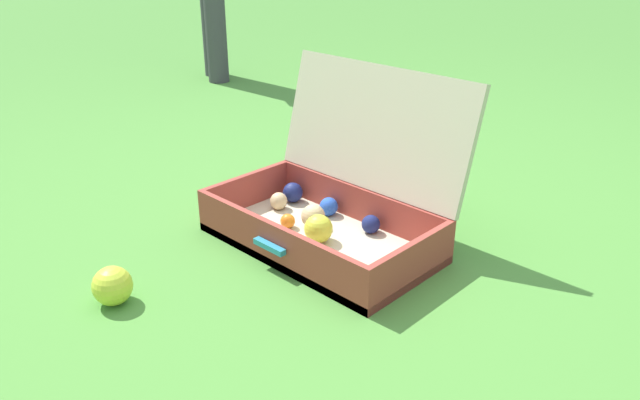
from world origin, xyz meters
name	(u,v)px	position (x,y,z in m)	size (l,w,h in m)	color
ground_plane	(332,247)	(0.00, 0.00, 0.00)	(16.00, 16.00, 0.00)	#4C8C38
open_suitcase	(334,203)	(-0.04, 0.05, 0.11)	(0.67, 0.49, 0.49)	beige
stray_ball_on_grass	(112,286)	(-0.19, -0.59, 0.05)	(0.10, 0.10, 0.10)	#CCDB38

